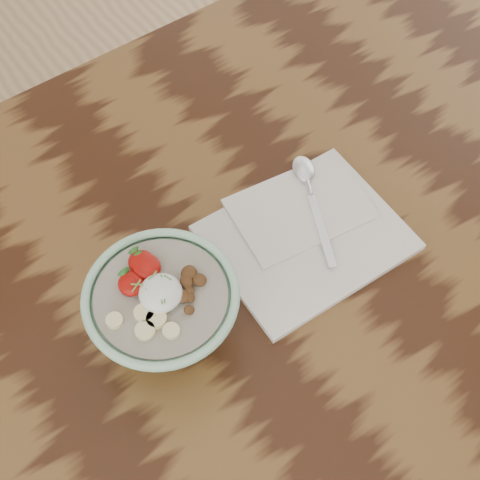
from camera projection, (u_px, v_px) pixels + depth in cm
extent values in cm
cube|color=black|center=(197.00, 291.00, 89.12)|extent=(160.00, 90.00, 4.00)
cylinder|color=#4C2D19|center=(369.00, 97.00, 159.36)|extent=(7.00, 7.00, 71.00)
cylinder|color=#A0D8B2|center=(168.00, 330.00, 83.33)|extent=(7.95, 7.95, 1.14)
torus|color=#A0D8B2|center=(161.00, 296.00, 75.49)|extent=(18.07, 18.07, 1.04)
cylinder|color=#A39987|center=(161.00, 298.00, 75.97)|extent=(15.32, 15.32, 0.95)
ellipsoid|color=white|center=(161.00, 293.00, 74.70)|extent=(4.96, 4.96, 2.73)
ellipsoid|color=#980B07|center=(142.00, 262.00, 76.92)|extent=(3.12, 3.43, 1.71)
cone|color=#286623|center=(135.00, 253.00, 77.28)|extent=(1.40, 1.03, 1.52)
ellipsoid|color=#980B07|center=(131.00, 284.00, 75.48)|extent=(2.90, 3.19, 1.60)
cone|color=#286623|center=(125.00, 275.00, 75.79)|extent=(1.40, 1.03, 1.52)
ellipsoid|color=#980B07|center=(131.00, 282.00, 75.70)|extent=(2.65, 2.92, 1.46)
cone|color=#286623|center=(126.00, 273.00, 75.96)|extent=(1.40, 1.03, 1.52)
ellipsoid|color=#980B07|center=(147.00, 267.00, 76.58)|extent=(3.25, 3.57, 1.78)
cone|color=#286623|center=(140.00, 257.00, 76.96)|extent=(1.40, 1.03, 1.52)
cylinder|color=#F6EBA2|center=(145.00, 331.00, 72.85)|extent=(2.27, 2.27, 0.70)
cylinder|color=#F6EBA2|center=(171.00, 331.00, 72.82)|extent=(1.95, 1.95, 0.70)
cylinder|color=#F6EBA2|center=(144.00, 313.00, 73.97)|extent=(2.31, 2.31, 0.70)
cylinder|color=#F6EBA2|center=(157.00, 319.00, 73.60)|extent=(2.32, 2.32, 0.70)
cylinder|color=#F6EBA2|center=(114.00, 321.00, 73.50)|extent=(1.92, 1.92, 0.70)
ellipsoid|color=brown|center=(189.00, 290.00, 75.54)|extent=(1.20, 1.24, 0.79)
ellipsoid|color=brown|center=(186.00, 282.00, 75.84)|extent=(1.77, 2.01, 1.05)
ellipsoid|color=brown|center=(182.00, 296.00, 74.87)|extent=(2.56, 2.56, 0.88)
ellipsoid|color=brown|center=(190.00, 297.00, 74.93)|extent=(1.43, 1.66, 0.78)
ellipsoid|color=brown|center=(200.00, 280.00, 76.00)|extent=(1.62, 1.69, 1.04)
ellipsoid|color=brown|center=(189.00, 291.00, 75.41)|extent=(1.39, 1.50, 1.00)
ellipsoid|color=brown|center=(189.00, 273.00, 76.42)|extent=(2.74, 2.71, 1.19)
ellipsoid|color=brown|center=(189.00, 310.00, 74.15)|extent=(1.20, 1.25, 0.64)
cylinder|color=#53903D|center=(161.00, 298.00, 73.19)|extent=(0.64, 1.46, 0.23)
cylinder|color=#53903D|center=(137.00, 284.00, 74.10)|extent=(1.16, 0.98, 0.23)
cylinder|color=#53903D|center=(165.00, 284.00, 74.10)|extent=(0.99, 0.21, 0.21)
cylinder|color=#53903D|center=(150.00, 292.00, 73.61)|extent=(0.63, 1.24, 0.22)
cylinder|color=#53903D|center=(156.00, 286.00, 74.01)|extent=(0.98, 0.48, 0.21)
cylinder|color=#53903D|center=(153.00, 275.00, 74.73)|extent=(1.35, 0.57, 0.23)
cylinder|color=#53903D|center=(164.00, 298.00, 73.20)|extent=(0.78, 1.16, 0.22)
cylinder|color=#53903D|center=(136.00, 286.00, 74.01)|extent=(1.62, 0.89, 0.24)
cylinder|color=#53903D|center=(168.00, 278.00, 74.56)|extent=(0.50, 1.08, 0.22)
cylinder|color=#53903D|center=(163.00, 280.00, 74.39)|extent=(0.65, 1.46, 0.23)
cube|color=white|center=(306.00, 237.00, 90.74)|extent=(25.89, 21.28, 0.96)
cube|color=white|center=(300.00, 209.00, 92.36)|extent=(19.95, 15.07, 0.58)
cube|color=silver|center=(322.00, 230.00, 89.89)|extent=(6.07, 11.23, 0.36)
cylinder|color=silver|center=(308.00, 186.00, 93.66)|extent=(1.97, 3.11, 0.72)
ellipsoid|color=silver|center=(303.00, 169.00, 95.11)|extent=(4.87, 5.63, 0.98)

